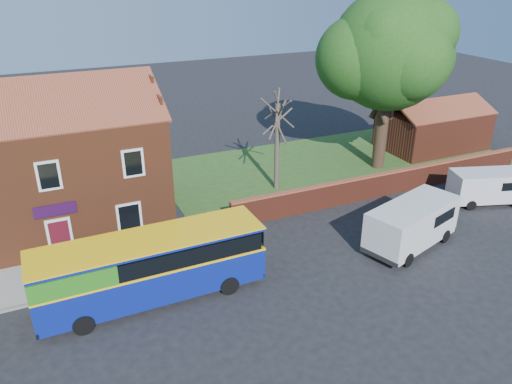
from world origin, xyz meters
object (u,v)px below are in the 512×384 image
bus (144,267)px  van_far (490,185)px  van_near (412,223)px  large_tree (389,54)px

bus → van_far: (21.88, 1.09, -0.56)m
van_near → van_far: (8.03, 2.22, -0.21)m
van_near → van_far: 8.33m
bus → van_near: size_ratio=1.68×
van_near → large_tree: bearing=44.2°
van_far → large_tree: large_tree is taller
van_near → bus: bearing=158.0°
van_near → van_far: bearing=-2.0°
van_near → van_far: van_near is taller
bus → van_near: (13.86, -1.12, -0.36)m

